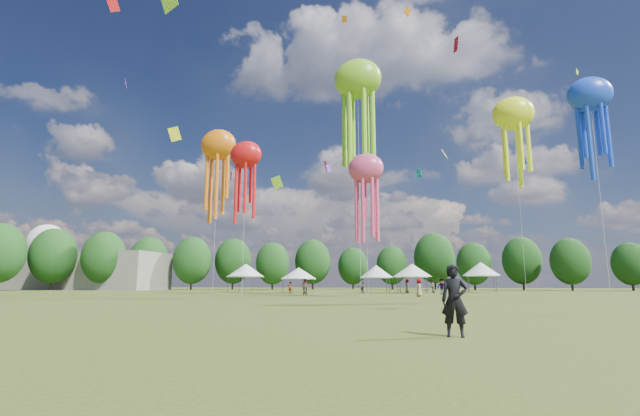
# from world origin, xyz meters

# --- Properties ---
(ground) EXTENTS (300.00, 300.00, 0.00)m
(ground) POSITION_xyz_m (0.00, 0.00, 0.00)
(ground) COLOR #384416
(ground) RESTS_ON ground
(observer_main) EXTENTS (0.62, 0.42, 1.66)m
(observer_main) POSITION_xyz_m (7.75, -1.27, 0.83)
(observer_main) COLOR black
(observer_main) RESTS_ON ground
(spectator_near) EXTENTS (0.98, 0.88, 1.66)m
(spectator_near) POSITION_xyz_m (-7.98, 37.37, 0.83)
(spectator_near) COLOR gray
(spectator_near) RESTS_ON ground
(spectators_far) EXTENTS (20.19, 22.75, 1.93)m
(spectators_far) POSITION_xyz_m (0.81, 46.85, 0.90)
(spectators_far) COLOR gray
(spectators_far) RESTS_ON ground
(festival_tents) EXTENTS (40.39, 11.91, 4.44)m
(festival_tents) POSITION_xyz_m (-4.79, 53.77, 3.16)
(festival_tents) COLOR #47474C
(festival_tents) RESTS_ON ground
(show_kites) EXTENTS (45.80, 27.92, 26.20)m
(show_kites) POSITION_xyz_m (-1.09, 39.64, 18.23)
(show_kites) COLOR red
(show_kites) RESTS_ON ground
(small_kites) EXTENTS (77.45, 52.27, 44.40)m
(small_kites) POSITION_xyz_m (-0.71, 40.56, 30.36)
(small_kites) COLOR red
(small_kites) RESTS_ON ground
(treeline) EXTENTS (201.57, 95.24, 13.43)m
(treeline) POSITION_xyz_m (-3.87, 62.51, 6.54)
(treeline) COLOR #38281C
(treeline) RESTS_ON ground
(hangar) EXTENTS (40.00, 12.00, 8.00)m
(hangar) POSITION_xyz_m (-72.00, 72.00, 4.00)
(hangar) COLOR gray
(hangar) RESTS_ON ground
(radome) EXTENTS (9.00, 9.00, 16.00)m
(radome) POSITION_xyz_m (-88.00, 78.00, 9.99)
(radome) COLOR white
(radome) RESTS_ON ground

